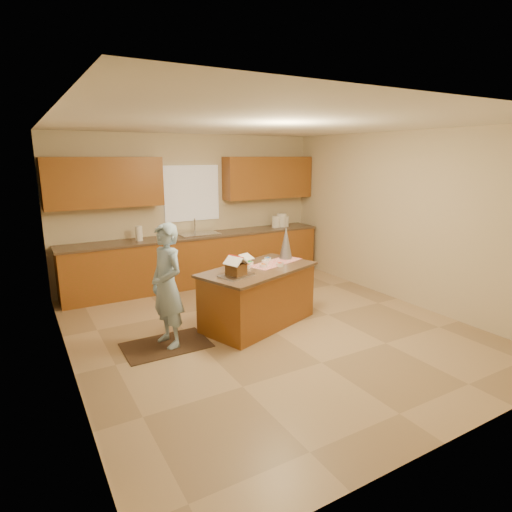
# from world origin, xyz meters

# --- Properties ---
(floor) EXTENTS (5.50, 5.50, 0.00)m
(floor) POSITION_xyz_m (0.00, 0.00, 0.00)
(floor) COLOR tan
(floor) RESTS_ON ground
(ceiling) EXTENTS (5.50, 5.50, 0.00)m
(ceiling) POSITION_xyz_m (0.00, 0.00, 2.70)
(ceiling) COLOR silver
(ceiling) RESTS_ON floor
(wall_back) EXTENTS (5.50, 5.50, 0.00)m
(wall_back) POSITION_xyz_m (0.00, 2.75, 1.35)
(wall_back) COLOR beige
(wall_back) RESTS_ON floor
(wall_front) EXTENTS (5.50, 5.50, 0.00)m
(wall_front) POSITION_xyz_m (0.00, -2.75, 1.35)
(wall_front) COLOR beige
(wall_front) RESTS_ON floor
(wall_left) EXTENTS (5.50, 5.50, 0.00)m
(wall_left) POSITION_xyz_m (-2.50, 0.00, 1.35)
(wall_left) COLOR beige
(wall_left) RESTS_ON floor
(wall_right) EXTENTS (5.50, 5.50, 0.00)m
(wall_right) POSITION_xyz_m (2.50, 0.00, 1.35)
(wall_right) COLOR beige
(wall_right) RESTS_ON floor
(stone_accent) EXTENTS (0.00, 2.50, 2.50)m
(stone_accent) POSITION_xyz_m (-2.48, -0.80, 1.25)
(stone_accent) COLOR gray
(stone_accent) RESTS_ON wall_left
(window_curtain) EXTENTS (1.05, 0.03, 1.00)m
(window_curtain) POSITION_xyz_m (0.00, 2.72, 1.65)
(window_curtain) COLOR white
(window_curtain) RESTS_ON wall_back
(back_counter_base) EXTENTS (4.80, 0.60, 0.88)m
(back_counter_base) POSITION_xyz_m (0.00, 2.45, 0.44)
(back_counter_base) COLOR brown
(back_counter_base) RESTS_ON floor
(back_counter_top) EXTENTS (4.85, 0.63, 0.04)m
(back_counter_top) POSITION_xyz_m (0.00, 2.45, 0.90)
(back_counter_top) COLOR brown
(back_counter_top) RESTS_ON back_counter_base
(upper_cabinet_left) EXTENTS (1.85, 0.35, 0.80)m
(upper_cabinet_left) POSITION_xyz_m (-1.55, 2.57, 1.90)
(upper_cabinet_left) COLOR #94641F
(upper_cabinet_left) RESTS_ON wall_back
(upper_cabinet_right) EXTENTS (1.85, 0.35, 0.80)m
(upper_cabinet_right) POSITION_xyz_m (1.55, 2.57, 1.90)
(upper_cabinet_right) COLOR #94641F
(upper_cabinet_right) RESTS_ON wall_back
(sink) EXTENTS (0.70, 0.45, 0.12)m
(sink) POSITION_xyz_m (0.00, 2.45, 0.89)
(sink) COLOR silver
(sink) RESTS_ON back_counter_top
(faucet) EXTENTS (0.03, 0.03, 0.28)m
(faucet) POSITION_xyz_m (0.00, 2.63, 1.06)
(faucet) COLOR silver
(faucet) RESTS_ON back_counter_top
(island_base) EXTENTS (1.76, 1.28, 0.78)m
(island_base) POSITION_xyz_m (-0.04, 0.24, 0.39)
(island_base) COLOR brown
(island_base) RESTS_ON floor
(island_top) EXTENTS (1.85, 1.37, 0.04)m
(island_top) POSITION_xyz_m (-0.04, 0.24, 0.80)
(island_top) COLOR brown
(island_top) RESTS_ON island_base
(table_runner) EXTENTS (0.94, 0.59, 0.01)m
(table_runner) POSITION_xyz_m (0.33, 0.37, 0.82)
(table_runner) COLOR red
(table_runner) RESTS_ON island_top
(baking_tray) EXTENTS (0.48, 0.42, 0.02)m
(baking_tray) POSITION_xyz_m (-0.49, 0.04, 0.82)
(baking_tray) COLOR silver
(baking_tray) RESTS_ON island_top
(cookbook) EXTENTS (0.23, 0.21, 0.08)m
(cookbook) POSITION_xyz_m (-0.03, 0.60, 0.89)
(cookbook) COLOR white
(cookbook) RESTS_ON island_top
(tinsel_tree) EXTENTS (0.25, 0.25, 0.49)m
(tinsel_tree) POSITION_xyz_m (0.59, 0.51, 1.06)
(tinsel_tree) COLOR silver
(tinsel_tree) RESTS_ON island_top
(rug) EXTENTS (1.04, 0.68, 0.01)m
(rug) POSITION_xyz_m (-1.40, 0.20, 0.01)
(rug) COLOR black
(rug) RESTS_ON floor
(boy) EXTENTS (0.47, 0.62, 1.53)m
(boy) POSITION_xyz_m (-1.35, 0.20, 0.78)
(boy) COLOR #94B6D2
(boy) RESTS_ON rug
(canister_a) EXTENTS (0.17, 0.17, 0.23)m
(canister_a) POSITION_xyz_m (1.66, 2.45, 1.03)
(canister_a) COLOR white
(canister_a) RESTS_ON back_counter_top
(canister_b) EXTENTS (0.19, 0.19, 0.27)m
(canister_b) POSITION_xyz_m (1.80, 2.45, 1.06)
(canister_b) COLOR white
(canister_b) RESTS_ON back_counter_top
(canister_c) EXTENTS (0.15, 0.15, 0.21)m
(canister_c) POSITION_xyz_m (1.89, 2.45, 1.02)
(canister_c) COLOR white
(canister_c) RESTS_ON back_counter_top
(paper_towel) EXTENTS (0.11, 0.11, 0.25)m
(paper_towel) POSITION_xyz_m (-1.08, 2.45, 1.05)
(paper_towel) COLOR white
(paper_towel) RESTS_ON back_counter_top
(gingerbread_house) EXTENTS (0.31, 0.31, 0.25)m
(gingerbread_house) POSITION_xyz_m (-0.49, 0.04, 0.93)
(gingerbread_house) COLOR brown
(gingerbread_house) RESTS_ON baking_tray
(candy_bowls) EXTENTS (0.72, 0.45, 0.05)m
(candy_bowls) POSITION_xyz_m (0.03, 0.36, 0.84)
(candy_bowls) COLOR #E44828
(candy_bowls) RESTS_ON island_top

